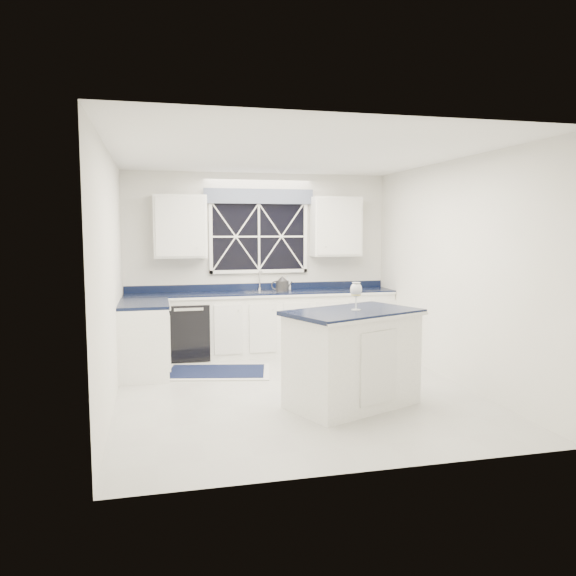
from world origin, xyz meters
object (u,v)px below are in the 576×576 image
object	(u,v)px
dishwasher	(188,330)
wine_glass	(356,291)
kettle	(282,284)
soap_bottle	(287,282)
faucet	(260,280)
island	(352,358)

from	to	relation	value
dishwasher	wine_glass	bearing A→B (deg)	-58.73
kettle	soap_bottle	bearing A→B (deg)	73.06
faucet	wine_glass	distance (m)	2.86
island	faucet	bearing A→B (deg)	76.73
soap_bottle	kettle	bearing A→B (deg)	-120.50
dishwasher	island	world-z (taller)	island
island	soap_bottle	bearing A→B (deg)	67.96
dishwasher	faucet	bearing A→B (deg)	10.02
dishwasher	faucet	size ratio (longest dim) A/B	2.72
faucet	dishwasher	bearing A→B (deg)	-169.98
island	kettle	world-z (taller)	kettle
island	kettle	xyz separation A→B (m)	(-0.16, 2.61, 0.53)
kettle	wine_glass	world-z (taller)	wine_glass
island	soap_bottle	world-z (taller)	soap_bottle
faucet	island	distance (m)	2.91
island	wine_glass	xyz separation A→B (m)	(0.03, -0.00, 0.71)
dishwasher	faucet	xyz separation A→B (m)	(1.10, 0.19, 0.69)
kettle	island	bearing A→B (deg)	-72.84
island	kettle	bearing A→B (deg)	71.03
faucet	kettle	size ratio (longest dim) A/B	0.96
dishwasher	island	bearing A→B (deg)	-59.21
island	kettle	distance (m)	2.66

